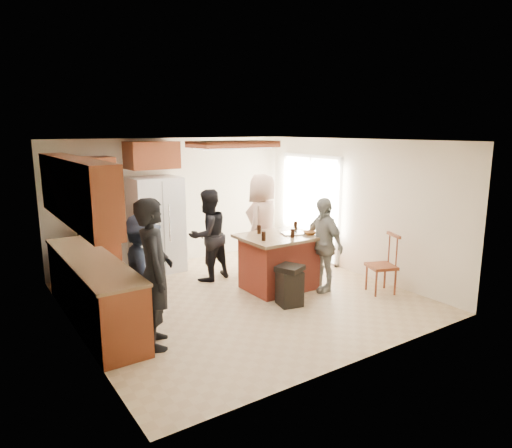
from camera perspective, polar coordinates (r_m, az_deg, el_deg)
room_shell at (r=11.18m, az=12.78°, el=2.21°), size 8.00×5.20×5.00m
person_front_left at (r=5.74m, az=-12.57°, el=-6.06°), size 0.69×0.81×1.87m
person_behind_left at (r=8.14m, az=-6.01°, el=-1.39°), size 0.89×0.65×1.64m
person_behind_right at (r=8.50m, az=0.82°, el=0.01°), size 1.09×0.98×1.87m
person_side_right at (r=7.67m, az=8.36°, el=-2.53°), size 0.53×0.95×1.58m
person_counter at (r=6.57m, az=-13.98°, el=-5.40°), size 0.57×1.04×1.53m
left_cabinetry at (r=6.69m, az=-20.39°, el=-3.80°), size 0.64×3.00×2.30m
back_wall_units at (r=8.54m, az=-17.57°, el=2.55°), size 1.80×0.60×2.45m
refrigerator at (r=8.79m, az=-12.34°, el=-0.09°), size 0.90×0.76×1.80m
kitchen_island at (r=7.74m, az=2.88°, el=-4.69°), size 1.28×1.03×0.93m
island_items at (r=7.67m, az=4.59°, el=-1.03°), size 1.05×0.70×0.15m
trash_bin at (r=7.07m, az=4.22°, el=-7.63°), size 0.47×0.47×0.63m
spindle_chair at (r=7.83m, az=15.54°, el=-5.09°), size 0.54×0.54×0.99m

